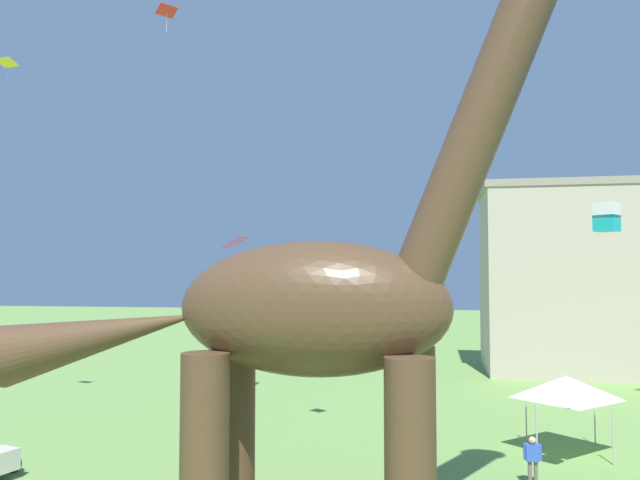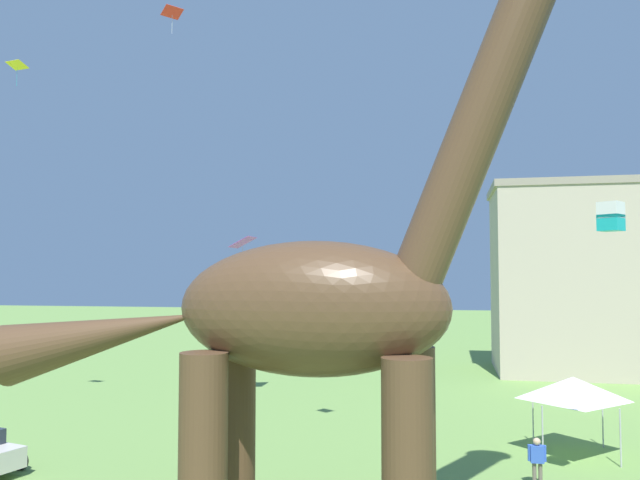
% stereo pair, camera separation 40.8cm
% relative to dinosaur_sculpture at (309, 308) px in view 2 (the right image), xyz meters
% --- Properties ---
extents(dinosaur_sculpture, '(16.19, 3.43, 16.92)m').
position_rel_dinosaur_sculpture_xyz_m(dinosaur_sculpture, '(0.00, 0.00, 0.00)').
color(dinosaur_sculpture, '#513823').
rests_on(dinosaur_sculpture, ground_plane).
extents(person_strolling_adult, '(0.59, 0.26, 1.59)m').
position_rel_dinosaur_sculpture_xyz_m(person_strolling_adult, '(6.28, 6.54, -5.16)').
color(person_strolling_adult, '#6B6056').
rests_on(person_strolling_adult, ground_plane).
extents(festival_canopy_tent, '(3.15, 3.15, 3.00)m').
position_rel_dinosaur_sculpture_xyz_m(festival_canopy_tent, '(8.20, 10.71, -3.57)').
color(festival_canopy_tent, '#B2B2B7').
rests_on(festival_canopy_tent, ground_plane).
extents(kite_mid_right, '(1.20, 1.75, 2.31)m').
position_rel_dinosaur_sculpture_xyz_m(kite_mid_right, '(-7.79, 18.07, 2.69)').
color(kite_mid_right, purple).
extents(kite_apex, '(0.85, 0.85, 0.87)m').
position_rel_dinosaur_sculpture_xyz_m(kite_apex, '(8.23, 4.39, 2.59)').
color(kite_apex, white).
extents(kite_mid_center, '(1.04, 0.84, 1.20)m').
position_rel_dinosaur_sculpture_xyz_m(kite_mid_center, '(-17.66, 11.88, 11.40)').
color(kite_mid_center, yellow).
extents(kite_mid_left, '(0.93, 0.97, 1.08)m').
position_rel_dinosaur_sculpture_xyz_m(kite_mid_left, '(-7.72, 8.38, 11.82)').
color(kite_mid_left, red).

